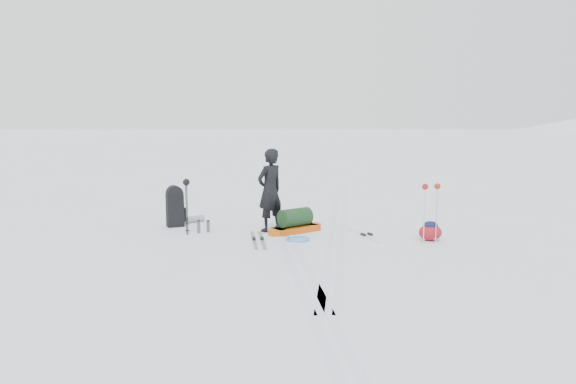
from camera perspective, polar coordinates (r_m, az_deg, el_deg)
name	(u,v)px	position (r m, az deg, el deg)	size (l,w,h in m)	color
ground	(285,236)	(12.16, -0.30, -4.49)	(200.00, 200.00, 0.00)	white
ski_tracks	(310,228)	(13.05, 2.29, -3.64)	(3.38, 17.97, 0.01)	silver
skier	(270,190)	(12.52, -1.85, 0.18)	(0.68, 0.45, 1.86)	black
pulk_sled	(295,223)	(12.51, 0.73, -3.18)	(1.37, 1.15, 0.54)	#C24B0B
expedition_rucksack	(177,207)	(13.43, -11.18, -1.53)	(0.86, 0.92, 0.97)	black
ski_poles_black	(186,189)	(12.34, -10.29, 0.30)	(0.15, 0.16, 1.23)	black
ski_poles_silver	(431,193)	(11.64, 14.33, -0.13)	(0.39, 0.18, 1.23)	silver
touring_skis_grey	(258,240)	(11.77, -3.07, -4.85)	(0.39, 1.70, 0.06)	#94969C
touring_skis_white	(367,235)	(12.28, 7.99, -4.38)	(0.67, 1.64, 0.06)	silver
rope_coil	(298,238)	(11.78, 1.02, -4.74)	(0.55, 0.55, 0.06)	#598ED8
small_daypack	(430,231)	(12.05, 14.26, -3.88)	(0.52, 0.42, 0.41)	maroon
thermos_pair	(203,226)	(12.62, -8.61, -3.48)	(0.29, 0.19, 0.29)	#5B5D63
stuff_sack	(281,228)	(12.50, -0.68, -3.70)	(0.38, 0.34, 0.20)	black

